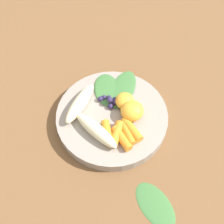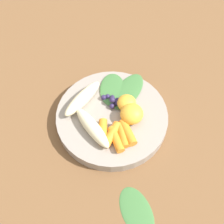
{
  "view_description": "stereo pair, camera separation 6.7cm",
  "coord_description": "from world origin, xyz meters",
  "px_view_note": "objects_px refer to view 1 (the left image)",
  "views": [
    {
      "loc": [
        -0.06,
        -0.36,
        0.6
      ],
      "look_at": [
        0.0,
        0.0,
        0.04
      ],
      "focal_mm": 48.02,
      "sensor_mm": 36.0,
      "label": 1
    },
    {
      "loc": [
        0.01,
        -0.37,
        0.6
      ],
      "look_at": [
        0.0,
        0.0,
        0.04
      ],
      "focal_mm": 48.02,
      "sensor_mm": 36.0,
      "label": 2
    }
  ],
  "objects_px": {
    "bowl": "(112,118)",
    "banana_peeled_right": "(80,103)",
    "kale_leaf_stray": "(155,205)",
    "banana_peeled_left": "(96,130)",
    "orange_segment_near": "(125,101)"
  },
  "relations": [
    {
      "from": "bowl",
      "to": "kale_leaf_stray",
      "type": "distance_m",
      "value": 0.22
    },
    {
      "from": "banana_peeled_left",
      "to": "banana_peeled_right",
      "type": "xyz_separation_m",
      "value": [
        -0.03,
        0.08,
        0.0
      ]
    },
    {
      "from": "orange_segment_near",
      "to": "kale_leaf_stray",
      "type": "xyz_separation_m",
      "value": [
        0.02,
        -0.23,
        -0.04
      ]
    },
    {
      "from": "banana_peeled_left",
      "to": "orange_segment_near",
      "type": "xyz_separation_m",
      "value": [
        0.07,
        0.06,
        0.0
      ]
    },
    {
      "from": "bowl",
      "to": "banana_peeled_right",
      "type": "distance_m",
      "value": 0.08
    },
    {
      "from": "banana_peeled_left",
      "to": "kale_leaf_stray",
      "type": "xyz_separation_m",
      "value": [
        0.09,
        -0.17,
        -0.04
      ]
    },
    {
      "from": "banana_peeled_right",
      "to": "kale_leaf_stray",
      "type": "relative_size",
      "value": 1.12
    },
    {
      "from": "bowl",
      "to": "banana_peeled_left",
      "type": "xyz_separation_m",
      "value": [
        -0.04,
        -0.04,
        0.03
      ]
    },
    {
      "from": "banana_peeled_left",
      "to": "banana_peeled_right",
      "type": "distance_m",
      "value": 0.08
    },
    {
      "from": "bowl",
      "to": "banana_peeled_right",
      "type": "bearing_deg",
      "value": 154.38
    },
    {
      "from": "banana_peeled_left",
      "to": "kale_leaf_stray",
      "type": "height_order",
      "value": "banana_peeled_left"
    },
    {
      "from": "kale_leaf_stray",
      "to": "banana_peeled_right",
      "type": "bearing_deg",
      "value": -176.97
    },
    {
      "from": "banana_peeled_right",
      "to": "orange_segment_near",
      "type": "xyz_separation_m",
      "value": [
        0.1,
        -0.01,
        0.0
      ]
    },
    {
      "from": "banana_peeled_right",
      "to": "bowl",
      "type": "bearing_deg",
      "value": 100.54
    },
    {
      "from": "banana_peeled_right",
      "to": "kale_leaf_stray",
      "type": "xyz_separation_m",
      "value": [
        0.12,
        -0.24,
        -0.04
      ]
    }
  ]
}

